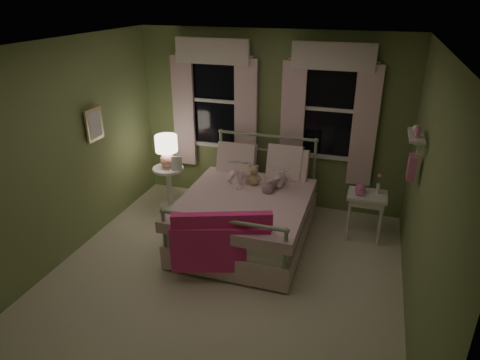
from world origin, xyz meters
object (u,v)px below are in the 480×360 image
(table_lamp, at_px, (167,148))
(nightstand_left, at_px, (169,182))
(child_left, at_px, (237,157))
(bed, at_px, (248,213))
(teddy_bear, at_px, (254,176))
(nightstand_right, at_px, (367,201))
(child_right, at_px, (277,162))

(table_lamp, bearing_deg, nightstand_left, 135.00)
(child_left, bearing_deg, nightstand_left, -21.52)
(bed, xyz_separation_m, teddy_bear, (-0.01, 0.27, 0.42))
(bed, distance_m, table_lamp, 1.61)
(bed, bearing_deg, nightstand_right, 18.29)
(child_left, bearing_deg, bed, 106.30)
(bed, xyz_separation_m, nightstand_left, (-1.40, 0.52, 0.04))
(teddy_bear, height_order, table_lamp, table_lamp)
(bed, relative_size, nightstand_left, 3.13)
(nightstand_right, bearing_deg, teddy_bear, -171.80)
(child_left, distance_m, nightstand_right, 1.81)
(teddy_bear, distance_m, nightstand_right, 1.52)
(child_left, height_order, nightstand_right, child_left)
(bed, bearing_deg, child_left, 123.42)
(bed, height_order, table_lamp, bed)
(table_lamp, bearing_deg, bed, -20.27)
(child_right, distance_m, teddy_bear, 0.37)
(child_right, bearing_deg, child_left, 10.02)
(child_left, bearing_deg, nightstand_right, 164.66)
(child_left, xyz_separation_m, child_right, (0.56, 0.00, -0.01))
(teddy_bear, height_order, nightstand_left, teddy_bear)
(teddy_bear, relative_size, table_lamp, 0.62)
(bed, height_order, teddy_bear, bed)
(teddy_bear, bearing_deg, nightstand_left, 170.09)
(teddy_bear, relative_size, nightstand_left, 0.47)
(child_right, height_order, nightstand_left, child_right)
(table_lamp, bearing_deg, child_right, -2.94)
(nightstand_left, height_order, nightstand_right, same)
(child_right, height_order, table_lamp, child_right)
(nightstand_left, xyz_separation_m, nightstand_right, (2.88, -0.03, 0.13))
(teddy_bear, bearing_deg, nightstand_right, 8.20)
(child_right, bearing_deg, bed, 67.63)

